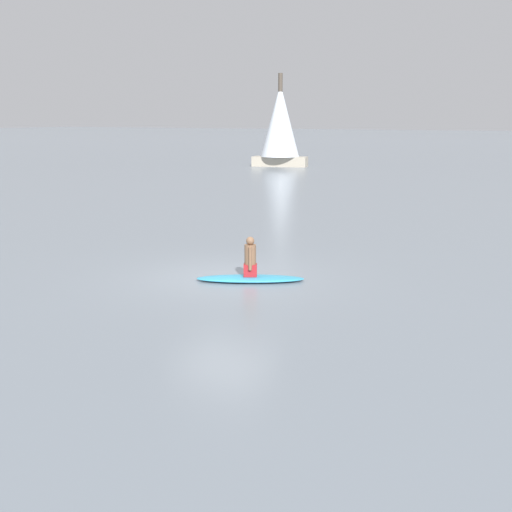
{
  "coord_description": "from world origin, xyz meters",
  "views": [
    {
      "loc": [
        -8.8,
        14.26,
        4.02
      ],
      "look_at": [
        -0.9,
        -0.04,
        0.64
      ],
      "focal_mm": 47.33,
      "sensor_mm": 36.0,
      "label": 1
    }
  ],
  "objects": [
    {
      "name": "ground_plane",
      "position": [
        0.0,
        0.0,
        0.0
      ],
      "size": [
        400.0,
        400.0,
        0.0
      ],
      "primitive_type": "plane",
      "color": "gray"
    },
    {
      "name": "sailboat_near_left",
      "position": [
        16.63,
        -35.87,
        3.5
      ],
      "size": [
        4.7,
        3.83,
        7.49
      ],
      "rotation": [
        0.0,
        0.0,
        0.25
      ],
      "color": "#B2A893",
      "rests_on": "ground"
    },
    {
      "name": "person_paddler",
      "position": [
        -0.77,
        0.02,
        0.58
      ],
      "size": [
        0.42,
        0.42,
        1.0
      ],
      "rotation": [
        0.0,
        0.0,
        -2.65
      ],
      "color": "#A51E23",
      "rests_on": "surfboard"
    },
    {
      "name": "surfboard",
      "position": [
        -0.77,
        0.02,
        0.06
      ],
      "size": [
        2.73,
        1.94,
        0.13
      ],
      "primitive_type": "ellipsoid",
      "rotation": [
        0.0,
        0.0,
        -2.65
      ],
      "color": "#339EC6",
      "rests_on": "ground"
    }
  ]
}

